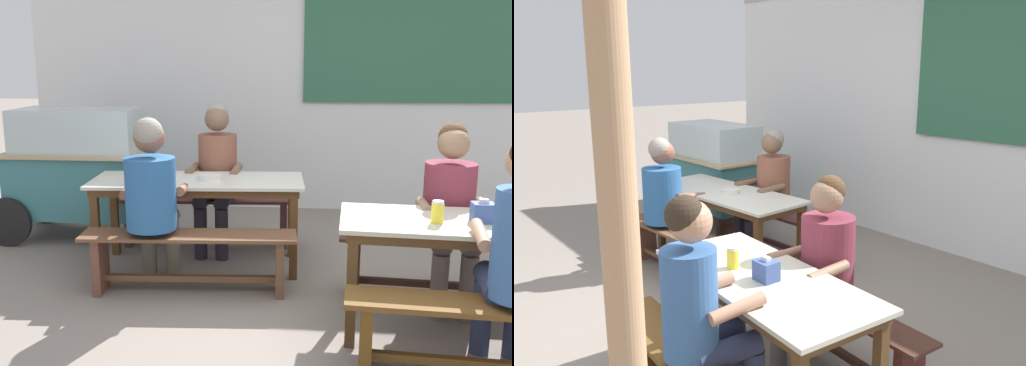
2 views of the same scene
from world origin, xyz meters
The scene contains 15 objects.
ground_plane centered at (0.00, 0.00, 0.00)m, with size 40.00×40.00×0.00m, color gray.
backdrop_wall centered at (0.04, 2.92, 1.56)m, with size 6.49×0.23×2.97m.
dining_table_far centered at (-1.01, 0.92, 0.65)m, with size 1.71×0.76×0.73m.
dining_table_near centered at (0.83, -0.10, 0.65)m, with size 1.56×0.76×0.73m.
bench_far_back centered at (-1.05, 1.45, 0.29)m, with size 1.64×0.36×0.44m.
bench_far_front centered at (-0.97, 0.38, 0.29)m, with size 1.56×0.40×0.44m.
bench_near_back centered at (0.87, 0.43, 0.28)m, with size 1.55×0.35×0.44m.
bench_near_front centered at (0.79, -0.64, 0.30)m, with size 1.45×0.38×0.44m.
food_cart centered at (-2.28, 1.63, 0.69)m, with size 1.63×0.80×1.22m.
person_left_back_turned centered at (-1.24, 0.42, 0.73)m, with size 0.49×0.55×1.27m.
person_center_facing centered at (-0.94, 1.39, 0.73)m, with size 0.45×0.59×1.29m.
person_right_near_table centered at (0.83, 0.37, 0.71)m, with size 0.46×0.56×1.25m.
tissue_box centered at (0.89, -0.12, 0.79)m, with size 0.13×0.11×0.14m.
condiment_jar centered at (0.63, -0.17, 0.79)m, with size 0.07×0.07×0.13m.
soup_bowl centered at (-0.91, 0.90, 0.75)m, with size 0.18×0.18×0.04m, color silver.
Camera 1 is at (-0.11, -3.46, 1.66)m, focal length 40.15 mm.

